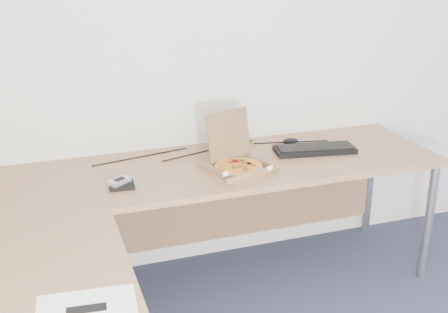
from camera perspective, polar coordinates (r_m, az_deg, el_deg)
name	(u,v)px	position (r m, az deg, el deg)	size (l,w,h in m)	color
desk	(166,215)	(2.54, -5.77, -5.81)	(2.50, 2.20, 0.73)	#9B6D4B
pizza_box	(238,164)	(2.92, 1.35, -0.71)	(0.27, 0.31, 0.27)	olive
drinking_glass	(223,142)	(3.16, -0.13, 1.47)	(0.07, 0.07, 0.12)	silver
keyboard	(315,149)	(3.21, 8.99, 0.69)	(0.44, 0.16, 0.03)	black
mouse	(290,141)	(3.32, 6.61, 1.53)	(0.09, 0.06, 0.03)	black
wallet	(122,185)	(2.77, -10.12, -2.84)	(0.12, 0.10, 0.02)	black
phone	(119,181)	(2.76, -10.33, -2.43)	(0.11, 0.06, 0.02)	#B2B5BA
paper_sheet	(86,309)	(1.94, -13.49, -14.51)	(0.32, 0.22, 0.00)	white
dome_speaker	(242,136)	(3.31, 1.81, 2.04)	(0.10, 0.10, 0.09)	black
cable_bundle	(209,150)	(3.19, -1.48, 0.63)	(0.65, 0.04, 0.01)	black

